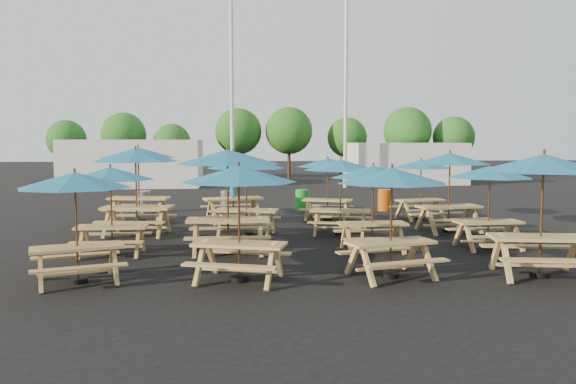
{
  "coord_description": "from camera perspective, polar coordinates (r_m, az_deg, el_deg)",
  "views": [
    {
      "loc": [
        -1.43,
        -16.31,
        2.73
      ],
      "look_at": [
        0.0,
        1.5,
        1.1
      ],
      "focal_mm": 35.0,
      "sensor_mm": 36.0,
      "label": 1
    }
  ],
  "objects": [
    {
      "name": "waste_bin_2",
      "position": [
        21.9,
        1.44,
        -0.85
      ],
      "size": [
        0.52,
        0.52,
        0.84
      ],
      "primitive_type": "cylinder",
      "color": "green",
      "rests_on": "ground"
    },
    {
      "name": "picnic_unit_6",
      "position": [
        16.11,
        -4.27,
        2.59
      ],
      "size": [
        2.69,
        2.69,
        2.29
      ],
      "rotation": [
        0.0,
        0.0,
        -0.22
      ],
      "color": "tan",
      "rests_on": "ground"
    },
    {
      "name": "picnic_unit_14",
      "position": [
        17.36,
        16.13,
        2.92
      ],
      "size": [
        2.71,
        2.71,
        2.4
      ],
      "rotation": [
        0.0,
        0.0,
        0.16
      ],
      "color": "tan",
      "rests_on": "ground"
    },
    {
      "name": "mast_0",
      "position": [
        30.49,
        -5.74,
        11.35
      ],
      "size": [
        0.2,
        0.2,
        12.0
      ],
      "primitive_type": "cylinder",
      "color": "silver",
      "rests_on": "ground"
    },
    {
      "name": "picnic_unit_1",
      "position": [
        13.94,
        -17.59,
        1.4
      ],
      "size": [
        2.13,
        2.13,
        2.13
      ],
      "rotation": [
        0.0,
        0.0,
        0.01
      ],
      "color": "tan",
      "rests_on": "ground"
    },
    {
      "name": "tree_6",
      "position": [
        40.91,
        12.05,
        6.08
      ],
      "size": [
        3.38,
        3.38,
        5.13
      ],
      "color": "#382314",
      "rests_on": "ground"
    },
    {
      "name": "mast_1",
      "position": [
        33.01,
        5.89,
        10.87
      ],
      "size": [
        0.2,
        0.2,
        12.0
      ],
      "primitive_type": "cylinder",
      "color": "silver",
      "rests_on": "ground"
    },
    {
      "name": "picnic_unit_2",
      "position": [
        16.64,
        -15.22,
        3.2
      ],
      "size": [
        2.74,
        2.74,
        2.52
      ],
      "rotation": [
        0.0,
        0.0,
        -0.11
      ],
      "color": "tan",
      "rests_on": "ground"
    },
    {
      "name": "tree_7",
      "position": [
        42.02,
        16.48,
        5.36
      ],
      "size": [
        2.95,
        2.95,
        4.48
      ],
      "color": "#382314",
      "rests_on": "ground"
    },
    {
      "name": "picnic_unit_7",
      "position": [
        18.9,
        -5.6,
        -0.02
      ],
      "size": [
        2.31,
        2.14,
        2.47
      ],
      "rotation": [
        0.0,
        0.0,
        0.27
      ],
      "color": "tan",
      "rests_on": "ground"
    },
    {
      "name": "picnic_unit_12",
      "position": [
        12.21,
        24.52,
        2.17
      ],
      "size": [
        2.82,
        2.82,
        2.5
      ],
      "rotation": [
        0.0,
        0.0,
        -0.16
      ],
      "color": "tan",
      "rests_on": "ground"
    },
    {
      "name": "picnic_unit_3",
      "position": [
        19.36,
        -14.98,
        3.53
      ],
      "size": [
        2.8,
        2.8,
        2.54
      ],
      "rotation": [
        0.0,
        0.0,
        -0.12
      ],
      "color": "tan",
      "rests_on": "ground"
    },
    {
      "name": "picnic_unit_5",
      "position": [
        13.6,
        -6.17,
        3.06
      ],
      "size": [
        2.54,
        2.54,
        2.55
      ],
      "rotation": [
        0.0,
        0.0,
        0.01
      ],
      "color": "tan",
      "rests_on": "ground"
    },
    {
      "name": "tree_0",
      "position": [
        43.44,
        -21.59,
        4.98
      ],
      "size": [
        2.8,
        2.8,
        4.24
      ],
      "color": "#382314",
      "rests_on": "ground"
    },
    {
      "name": "picnic_unit_0",
      "position": [
        11.38,
        -20.82,
        0.63
      ],
      "size": [
        2.71,
        2.71,
        2.16
      ],
      "rotation": [
        0.0,
        0.0,
        0.33
      ],
      "color": "tan",
      "rests_on": "ground"
    },
    {
      "name": "event_tent_1",
      "position": [
        36.84,
        11.88,
        2.88
      ],
      "size": [
        7.0,
        4.0,
        2.6
      ],
      "primitive_type": "cube",
      "color": "silver",
      "rests_on": "ground"
    },
    {
      "name": "picnic_unit_13",
      "position": [
        15.0,
        19.82,
        1.55
      ],
      "size": [
        2.23,
        2.23,
        2.12
      ],
      "rotation": [
        0.0,
        0.0,
        0.07
      ],
      "color": "tan",
      "rests_on": "ground"
    },
    {
      "name": "picnic_unit_10",
      "position": [
        16.28,
        5.37,
        2.39
      ],
      "size": [
        2.68,
        2.68,
        2.21
      ],
      "rotation": [
        0.0,
        0.0,
        -0.27
      ],
      "color": "tan",
      "rests_on": "ground"
    },
    {
      "name": "waste_bin_3",
      "position": [
        22.28,
        9.77,
        -0.82
      ],
      "size": [
        0.52,
        0.52,
        0.84
      ],
      "primitive_type": "cylinder",
      "color": "#C4500B",
      "rests_on": "ground"
    },
    {
      "name": "tree_4",
      "position": [
        40.71,
        0.11,
        6.24
      ],
      "size": [
        3.41,
        3.41,
        5.17
      ],
      "color": "#382314",
      "rests_on": "ground"
    },
    {
      "name": "picnic_unit_9",
      "position": [
        13.92,
        8.64,
        1.63
      ],
      "size": [
        2.18,
        2.18,
        2.15
      ],
      "rotation": [
        0.0,
        0.0,
        0.03
      ],
      "color": "tan",
      "rests_on": "ground"
    },
    {
      "name": "tree_5",
      "position": [
        41.69,
        6.02,
        5.52
      ],
      "size": [
        2.94,
        2.94,
        4.45
      ],
      "color": "#382314",
      "rests_on": "ground"
    },
    {
      "name": "tree_1",
      "position": [
        41.06,
        -16.35,
        5.59
      ],
      "size": [
        3.11,
        3.11,
        4.72
      ],
      "color": "#382314",
      "rests_on": "ground"
    },
    {
      "name": "tree_2",
      "position": [
        40.27,
        -11.7,
        4.96
      ],
      "size": [
        2.59,
        2.59,
        3.93
      ],
      "color": "#382314",
      "rests_on": "ground"
    },
    {
      "name": "ground",
      "position": [
        16.6,
        0.41,
        -4.25
      ],
      "size": [
        120.0,
        120.0,
        0.0
      ],
      "primitive_type": "plane",
      "color": "black",
      "rests_on": "ground"
    },
    {
      "name": "picnic_unit_4",
      "position": [
        10.81,
        -5.02,
        1.27
      ],
      "size": [
        2.8,
        2.8,
        2.28
      ],
      "rotation": [
        0.0,
        0.0,
        -0.29
      ],
      "color": "tan",
      "rests_on": "ground"
    },
    {
      "name": "picnic_unit_11",
      "position": [
        19.3,
        4.05,
        2.7
      ],
      "size": [
        2.69,
        2.69,
        2.16
      ],
      "rotation": [
        0.0,
        0.0,
        -0.32
      ],
      "color": "tan",
      "rests_on": "ground"
    },
    {
      "name": "picnic_unit_8",
      "position": [
        11.25,
        10.51,
        1.11
      ],
      "size": [
        2.68,
        2.68,
        2.22
      ],
      "rotation": [
        0.0,
        0.0,
        0.26
      ],
      "color": "tan",
      "rests_on": "ground"
    },
    {
      "name": "waste_bin_0",
      "position": [
        22.01,
        -14.41,
        -0.98
      ],
      "size": [
        0.52,
        0.52,
        0.84
      ],
      "primitive_type": "cylinder",
      "color": "gray",
      "rests_on": "ground"
    },
    {
      "name": "event_tent_0",
      "position": [
        34.96,
        -15.44,
        2.85
      ],
      "size": [
        8.0,
        4.0,
        2.8
      ],
      "primitive_type": "cube",
      "color": "silver",
      "rests_on": "ground"
    },
    {
      "name": "tree_3",
      "position": [
        41.03,
        -5.07,
        6.14
      ],
      "size": [
        3.36,
        3.36,
        5.09
      ],
      "color": "#382314",
      "rests_on": "ground"
    },
    {
      "name": "waste_bin_1",
      "position": [
        21.5,
        -6.18,
        -0.99
      ],
      "size": [
        0.52,
        0.52,
        0.84
      ],
      "primitive_type": "cylinder",
      "color": "gray",
      "rests_on": "ground"
    },
    {
      "name": "picnic_unit_15",
      "position": [
        19.9,
        13.36,
        2.52
      ],
      "size": [
        2.5,
        2.5,
        2.11
      ],
      "rotation": [
        0.0,
        0.0,
        0.23
      ],
      "color": "tan",
      "rests_on": "ground"
    }
  ]
}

